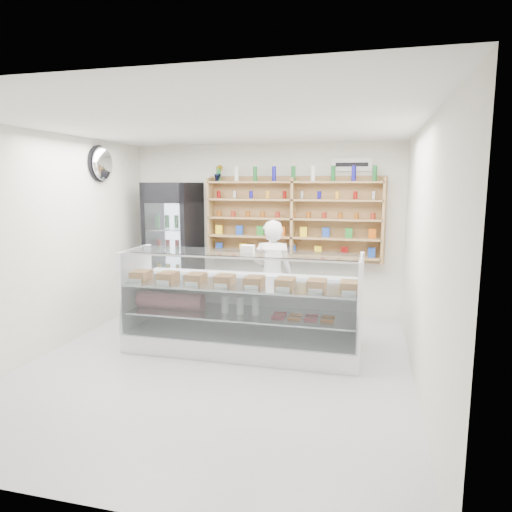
# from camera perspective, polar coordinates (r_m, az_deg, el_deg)

# --- Properties ---
(room) EXTENTS (5.00, 5.00, 5.00)m
(room) POSITION_cam_1_polar(r_m,az_deg,el_deg) (5.26, -5.04, 0.73)
(room) COLOR #B2B2B7
(room) RESTS_ON ground
(display_counter) EXTENTS (3.01, 0.90, 1.31)m
(display_counter) POSITION_cam_1_polar(r_m,az_deg,el_deg) (5.95, -1.80, -8.54)
(display_counter) COLOR white
(display_counter) RESTS_ON floor
(shop_worker) EXTENTS (0.65, 0.48, 1.65)m
(shop_worker) POSITION_cam_1_polar(r_m,az_deg,el_deg) (6.65, 2.03, -2.53)
(shop_worker) COLOR silver
(shop_worker) RESTS_ON floor
(drinks_cooler) EXTENTS (0.83, 0.81, 2.17)m
(drinks_cooler) POSITION_cam_1_polar(r_m,az_deg,el_deg) (7.82, -10.21, 1.06)
(drinks_cooler) COLOR black
(drinks_cooler) RESTS_ON floor
(wall_shelving) EXTENTS (2.84, 0.28, 1.33)m
(wall_shelving) POSITION_cam_1_polar(r_m,az_deg,el_deg) (7.38, 4.62, 4.64)
(wall_shelving) COLOR #A5894E
(wall_shelving) RESTS_ON back_wall
(potted_plant) EXTENTS (0.17, 0.15, 0.27)m
(potted_plant) POSITION_cam_1_polar(r_m,az_deg,el_deg) (7.67, -4.72, 10.29)
(potted_plant) COLOR #1E6626
(potted_plant) RESTS_ON wall_shelving
(security_mirror) EXTENTS (0.15, 0.50, 0.50)m
(security_mirror) POSITION_cam_1_polar(r_m,az_deg,el_deg) (7.25, -18.63, 10.89)
(security_mirror) COLOR silver
(security_mirror) RESTS_ON left_wall
(wall_sign) EXTENTS (0.62, 0.03, 0.20)m
(wall_sign) POSITION_cam_1_polar(r_m,az_deg,el_deg) (7.40, 11.90, 11.12)
(wall_sign) COLOR white
(wall_sign) RESTS_ON back_wall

